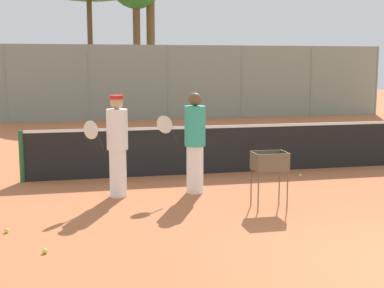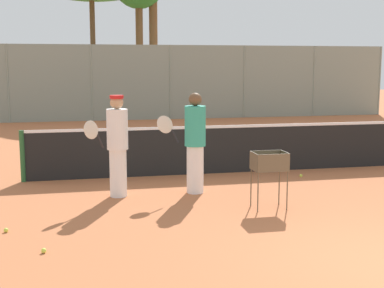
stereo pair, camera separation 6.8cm
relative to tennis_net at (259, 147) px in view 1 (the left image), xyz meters
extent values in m
cylinder|color=#26592D|center=(-5.13, 0.00, -0.02)|extent=(0.10, 0.10, 1.07)
cube|color=black|center=(0.00, 0.00, -0.05)|extent=(10.26, 0.01, 1.01)
cube|color=white|center=(0.00, 0.00, 0.48)|extent=(10.26, 0.02, 0.06)
cylinder|color=gray|center=(-6.73, 11.75, 1.05)|extent=(0.08, 0.08, 3.21)
cylinder|color=gray|center=(-3.36, 11.75, 1.05)|extent=(0.08, 0.08, 3.21)
cylinder|color=gray|center=(0.00, 11.75, 1.05)|extent=(0.08, 0.08, 3.21)
cylinder|color=gray|center=(3.36, 11.75, 1.05)|extent=(0.08, 0.08, 3.21)
cylinder|color=gray|center=(6.73, 11.75, 1.05)|extent=(0.08, 0.08, 3.21)
cylinder|color=gray|center=(10.09, 11.75, 1.05)|extent=(0.08, 0.08, 3.21)
cube|color=gray|center=(0.00, 11.75, 1.05)|extent=(20.19, 0.01, 3.21)
cylinder|color=brown|center=(-0.73, 16.70, 2.30)|extent=(0.37, 0.37, 5.71)
cylinder|color=brown|center=(-3.11, 16.42, 2.19)|extent=(0.26, 0.26, 5.50)
cylinder|color=brown|center=(0.01, 16.77, 2.80)|extent=(0.43, 0.43, 6.72)
cylinder|color=white|center=(-3.31, -1.64, -0.12)|extent=(0.31, 0.31, 0.88)
cylinder|color=white|center=(-3.31, -1.64, 0.68)|extent=(0.38, 0.38, 0.73)
sphere|color=tan|center=(-3.31, -1.64, 1.17)|extent=(0.24, 0.24, 0.24)
cylinder|color=red|center=(-3.31, -1.64, 1.27)|extent=(0.25, 0.25, 0.06)
cylinder|color=black|center=(-3.62, -1.83, 0.50)|extent=(0.14, 0.10, 0.27)
ellipsoid|color=silver|center=(-3.78, -1.93, 0.72)|extent=(0.35, 0.23, 0.43)
cylinder|color=white|center=(-1.87, -1.66, -0.11)|extent=(0.32, 0.32, 0.90)
cylinder|color=teal|center=(-1.87, -1.66, 0.71)|extent=(0.39, 0.39, 0.75)
sphere|color=brown|center=(-1.87, -1.66, 1.21)|extent=(0.24, 0.24, 0.24)
cylinder|color=black|center=(-2.24, -1.61, 0.52)|extent=(0.15, 0.05, 0.27)
ellipsoid|color=silver|center=(-2.43, -1.58, 0.74)|extent=(0.40, 0.08, 0.43)
cylinder|color=brown|center=(-1.15, -3.18, -0.23)|extent=(0.02, 0.02, 0.66)
cylinder|color=brown|center=(-0.64, -3.18, -0.23)|extent=(0.02, 0.02, 0.66)
cylinder|color=brown|center=(-1.15, -2.82, -0.23)|extent=(0.02, 0.02, 0.66)
cylinder|color=brown|center=(-0.64, -2.82, -0.23)|extent=(0.02, 0.02, 0.66)
cube|color=brown|center=(-0.90, -3.00, 0.11)|extent=(0.55, 0.40, 0.01)
cube|color=brown|center=(-0.90, -3.20, 0.25)|extent=(0.55, 0.01, 0.30)
cube|color=brown|center=(-0.90, -2.80, 0.25)|extent=(0.55, 0.01, 0.30)
cube|color=brown|center=(-1.17, -3.00, 0.25)|extent=(0.01, 0.40, 0.30)
cube|color=brown|center=(-0.62, -3.00, 0.25)|extent=(0.01, 0.40, 0.30)
sphere|color=#D1E54C|center=(-1.01, -2.87, 0.15)|extent=(0.07, 0.07, 0.07)
sphere|color=#D1E54C|center=(-0.78, -2.94, 0.15)|extent=(0.07, 0.07, 0.07)
sphere|color=#D1E54C|center=(-1.02, -3.07, 0.20)|extent=(0.07, 0.07, 0.07)
sphere|color=#D1E54C|center=(-1.04, -3.14, 0.15)|extent=(0.07, 0.07, 0.07)
sphere|color=#D1E54C|center=(-1.12, -2.86, 0.15)|extent=(0.07, 0.07, 0.07)
sphere|color=#D1E54C|center=(-0.73, -2.87, 0.20)|extent=(0.07, 0.07, 0.07)
sphere|color=#D1E54C|center=(-1.06, -2.97, 0.15)|extent=(0.07, 0.07, 0.07)
sphere|color=#D1E54C|center=(-0.83, -3.06, 0.20)|extent=(0.07, 0.07, 0.07)
sphere|color=#D1E54C|center=(-1.02, -2.93, 0.20)|extent=(0.07, 0.07, 0.07)
sphere|color=#D1E54C|center=(-0.74, -2.85, 0.20)|extent=(0.07, 0.07, 0.07)
sphere|color=#D1E54C|center=(-0.84, -2.88, 0.20)|extent=(0.07, 0.07, 0.07)
sphere|color=#D1E54C|center=(-0.72, -3.03, 0.20)|extent=(0.07, 0.07, 0.07)
sphere|color=#D1E54C|center=(-5.07, -3.43, -0.53)|extent=(0.07, 0.07, 0.07)
sphere|color=#D1E54C|center=(-4.49, -4.43, -0.53)|extent=(0.07, 0.07, 0.07)
sphere|color=#D1E54C|center=(0.66, -0.79, -0.53)|extent=(0.07, 0.07, 0.07)
cube|color=white|center=(-2.98, 15.23, -0.11)|extent=(4.20, 1.70, 0.90)
cube|color=#33383D|center=(-3.18, 15.23, 0.69)|extent=(2.20, 1.50, 0.70)
camera|label=1|loc=(-4.08, -11.27, 1.86)|focal=50.00mm
camera|label=2|loc=(-4.01, -11.28, 1.86)|focal=50.00mm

